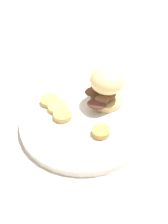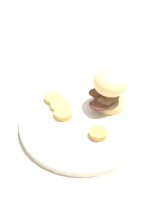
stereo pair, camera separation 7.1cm
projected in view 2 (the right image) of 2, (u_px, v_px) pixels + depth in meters
name	position (u px, v px, depth m)	size (l,w,h in m)	color
ground_plane	(84.00, 125.00, 0.74)	(4.00, 4.00, 0.00)	#B2A899
dinner_plate	(84.00, 122.00, 0.73)	(0.30, 0.30, 0.02)	white
sandwich	(109.00, 88.00, 0.73)	(0.12, 0.10, 0.10)	tan
potato_round_0	(60.00, 105.00, 0.76)	(0.05, 0.05, 0.01)	tan
potato_round_1	(54.00, 98.00, 0.78)	(0.05, 0.05, 0.01)	tan
potato_round_2	(63.00, 113.00, 0.74)	(0.04, 0.04, 0.01)	tan
potato_round_3	(98.00, 133.00, 0.69)	(0.04, 0.04, 0.01)	#BC8942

